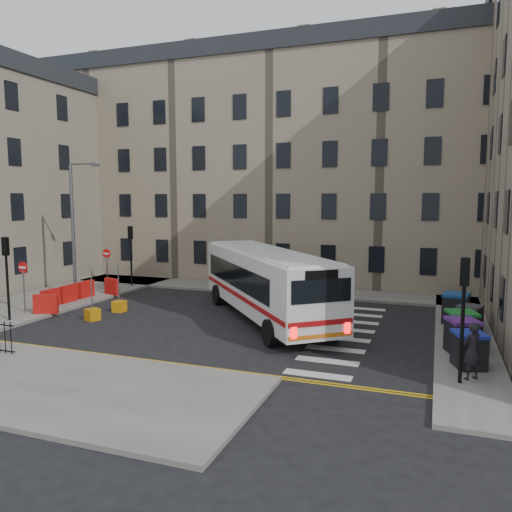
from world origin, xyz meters
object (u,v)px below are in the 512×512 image
Objects in this scene: wheelie_bin_b at (462,336)px; bollard_yellow at (119,306)px; pedestrian at (472,351)px; wheelie_bin_a at (469,350)px; wheelie_bin_c at (461,328)px; bus at (265,281)px; wheelie_bin_e at (456,308)px; bollard_chevron at (92,315)px; streetlamp at (73,228)px; wheelie_bin_d at (470,318)px.

wheelie_bin_b reaches higher than bollard_yellow.
pedestrian is (0.16, -2.91, 0.29)m from wheelie_bin_b.
wheelie_bin_a is 2.99m from wheelie_bin_c.
pedestrian is (9.29, -6.08, -0.87)m from bus.
pedestrian reaches higher than wheelie_bin_e.
wheelie_bin_b is at bearing -58.03° from bus.
bollard_yellow is at bearing 86.68° from bollard_chevron.
pedestrian is at bearing -77.13° from wheelie_bin_e.
streetlamp is 0.70× the size of bus.
bus is 9.40m from wheelie_bin_c.
streetlamp reaches higher than wheelie_bin_e.
pedestrian is 3.21× the size of bollard_yellow.
streetlamp is 22.26m from wheelie_bin_c.
wheelie_bin_a is at bearing -5.20° from bollard_chevron.
wheelie_bin_b is at bearing -10.76° from streetlamp.
wheelie_bin_c is at bearing -50.09° from bus.
streetlamp is 5.42× the size of wheelie_bin_e.
wheelie_bin_a reaches higher than bollard_yellow.
wheelie_bin_b is 1.13× the size of wheelie_bin_d.
wheelie_bin_a is 0.93× the size of wheelie_bin_e.
bus reaches higher than pedestrian.
wheelie_bin_d is 2.25× the size of bollard_yellow.
wheelie_bin_c reaches higher than wheelie_bin_a.
pedestrian reaches higher than wheelie_bin_c.
bus is at bearing -157.09° from wheelie_bin_e.
bus is 10.52m from wheelie_bin_a.
bollard_yellow is (-17.28, 4.95, -0.81)m from pedestrian.
wheelie_bin_d is 6.54m from pedestrian.
pedestrian is at bearing -108.18° from wheelie_bin_a.
streetlamp is at bearing 146.97° from wheelie_bin_a.
wheelie_bin_e is 2.50× the size of bollard_yellow.
wheelie_bin_c is 1.12× the size of wheelie_bin_d.
pedestrian is at bearing -107.95° from wheelie_bin_b.
streetlamp is 22.53m from wheelie_bin_d.
bollard_chevron is at bearing -146.37° from wheelie_bin_d.
streetlamp is 23.28m from pedestrian.
streetlamp is 4.22× the size of pedestrian.
streetlamp is 21.99m from wheelie_bin_e.
bollard_yellow is at bearing -158.85° from wheelie_bin_e.
streetlamp is 13.57× the size of bollard_yellow.
bollard_chevron is (-17.24, -0.05, -0.53)m from wheelie_bin_b.
bus reaches higher than bollard_chevron.
wheelie_bin_c is 17.33m from bollard_chevron.
bus is at bearing -155.40° from wheelie_bin_d.
wheelie_bin_d is at bearing -36.23° from bus.
wheelie_bin_b is at bearing -77.91° from wheelie_bin_e.
bollard_chevron is (-17.40, 1.58, -0.49)m from wheelie_bin_a.
wheelie_bin_c is at bearing -7.28° from streetlamp.
wheelie_bin_c is 0.78× the size of pedestrian.
wheelie_bin_b is 2.53× the size of bollard_chevron.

